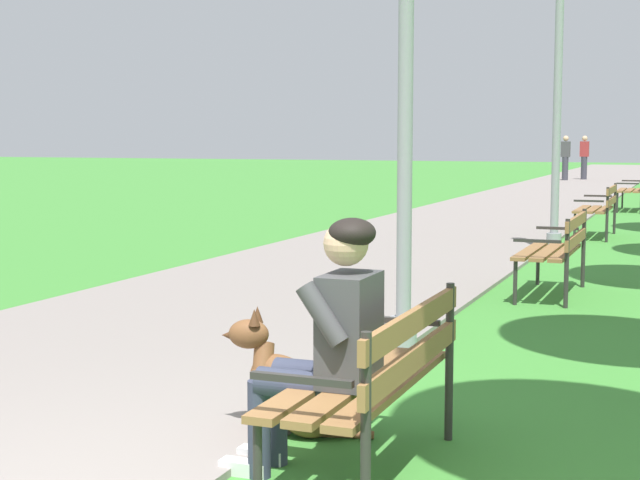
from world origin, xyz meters
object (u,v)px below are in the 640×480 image
Objects in this scene: pedestrian_further_distant at (584,158)px; lamp_post_mid at (557,108)px; park_bench_near at (377,372)px; park_bench_furthest at (635,188)px; park_bench_mid at (557,246)px; pedestrian_distant at (565,158)px; park_bench_far at (600,206)px; person_seated_on_near_bench at (328,338)px; dog_brown at (292,390)px; lamp_post_near at (406,38)px.

lamp_post_mid is at bearing -84.59° from pedestrian_further_distant.
park_bench_near and park_bench_furthest have the same top height.
park_bench_mid is 26.37m from pedestrian_distant.
park_bench_far is at bearing -81.08° from pedestrian_distant.
pedestrian_distant is at bearing 97.24° from park_bench_mid.
person_seated_on_near_bench is 0.76× the size of pedestrian_distant.
park_bench_near and park_bench_far have the same top height.
pedestrian_distant is at bearing 103.27° from park_bench_furthest.
person_seated_on_near_bench is 0.80m from dog_brown.
person_seated_on_near_bench reaches higher than park_bench_near.
park_bench_mid is 1.20× the size of person_seated_on_near_bench.
lamp_post_mid is (-0.50, -8.66, 1.50)m from park_bench_furthest.
person_seated_on_near_bench is (-0.21, -0.10, 0.17)m from park_bench_near.
park_bench_near is 1.00× the size of park_bench_mid.
lamp_post_mid is (-0.53, 3.53, 1.50)m from park_bench_mid.
park_bench_mid is 0.39× the size of lamp_post_mid.
lamp_post_near is (-0.64, -15.42, 1.81)m from park_bench_furthest.
pedestrian_further_distant reaches higher than dog_brown.
lamp_post_near reaches higher than lamp_post_mid.
person_seated_on_near_bench reaches higher than park_bench_far.
park_bench_near is 1.00× the size of park_bench_furthest.
park_bench_near is 1.20× the size of person_seated_on_near_bench.
pedestrian_distant reaches higher than park_bench_mid.
park_bench_mid is at bearing -88.33° from park_bench_far.
park_bench_far is at bearing 90.61° from park_bench_near.
park_bench_far is 3.02m from lamp_post_mid.
pedestrian_distant is (-3.27, 31.88, 0.33)m from park_bench_near.
lamp_post_near is at bearing -92.96° from park_bench_far.
park_bench_furthest is at bearing -76.73° from pedestrian_distant.
person_seated_on_near_bench is 0.32× the size of lamp_post_mid.
lamp_post_near is 6.77m from lamp_post_mid.
lamp_post_mid is at bearing 91.63° from person_seated_on_near_bench.
park_bench_far is 0.91× the size of pedestrian_further_distant.
person_seated_on_near_bench is at bearing -88.37° from lamp_post_mid.
park_bench_furthest is 15.54m from lamp_post_near.
park_bench_near is 0.91× the size of pedestrian_further_distant.
park_bench_far is 20.27m from pedestrian_distant.
lamp_post_mid is at bearing -82.96° from pedestrian_distant.
park_bench_near is at bearing -90.09° from park_bench_furthest.
dog_brown is at bearing -86.32° from pedestrian_further_distant.
lamp_post_near reaches higher than park_bench_furthest.
lamp_post_near is at bearing 98.81° from person_seated_on_near_bench.
park_bench_furthest is 0.91× the size of pedestrian_distant.
park_bench_far and park_bench_furthest have the same top height.
dog_brown is 0.50× the size of pedestrian_further_distant.
pedestrian_further_distant is at bearing 93.95° from lamp_post_near.
park_bench_mid is 3.87m from lamp_post_mid.
pedestrian_further_distant is at bearing 93.68° from dog_brown.
park_bench_near is 32.05m from pedestrian_distant.
person_seated_on_near_bench is 0.76× the size of pedestrian_further_distant.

